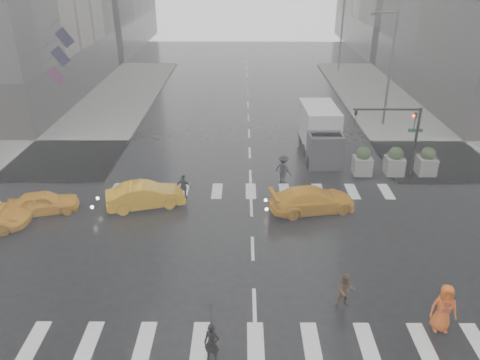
{
  "coord_description": "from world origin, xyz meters",
  "views": [
    {
      "loc": [
        -0.48,
        -18.63,
        12.52
      ],
      "look_at": [
        -0.61,
        2.0,
        2.64
      ],
      "focal_mm": 35.0,
      "sensor_mm": 36.0,
      "label": 1
    }
  ],
  "objects_px": {
    "pedestrian_brown": "(346,290)",
    "pedestrian_orange": "(444,308)",
    "box_truck": "(321,131)",
    "traffic_signal_pole": "(401,129)",
    "taxi_mid": "(145,195)",
    "taxi_front": "(43,202)"
  },
  "relations": [
    {
      "from": "pedestrian_brown",
      "to": "pedestrian_orange",
      "type": "relative_size",
      "value": 0.75
    },
    {
      "from": "box_truck",
      "to": "taxi_mid",
      "type": "bearing_deg",
      "value": -146.66
    },
    {
      "from": "pedestrian_orange",
      "to": "box_truck",
      "type": "xyz_separation_m",
      "value": [
        -2.01,
        16.97,
        0.75
      ]
    },
    {
      "from": "traffic_signal_pole",
      "to": "taxi_mid",
      "type": "bearing_deg",
      "value": -165.16
    },
    {
      "from": "pedestrian_orange",
      "to": "taxi_mid",
      "type": "relative_size",
      "value": 0.46
    },
    {
      "from": "taxi_front",
      "to": "pedestrian_orange",
      "type": "bearing_deg",
      "value": -131.61
    },
    {
      "from": "traffic_signal_pole",
      "to": "pedestrian_orange",
      "type": "bearing_deg",
      "value": -99.2
    },
    {
      "from": "pedestrian_orange",
      "to": "box_truck",
      "type": "height_order",
      "value": "box_truck"
    },
    {
      "from": "pedestrian_brown",
      "to": "pedestrian_orange",
      "type": "distance_m",
      "value": 3.54
    },
    {
      "from": "pedestrian_orange",
      "to": "taxi_front",
      "type": "bearing_deg",
      "value": 161.74
    },
    {
      "from": "pedestrian_brown",
      "to": "pedestrian_orange",
      "type": "height_order",
      "value": "pedestrian_orange"
    },
    {
      "from": "taxi_front",
      "to": "taxi_mid",
      "type": "distance_m",
      "value": 5.39
    },
    {
      "from": "pedestrian_brown",
      "to": "taxi_front",
      "type": "bearing_deg",
      "value": 151.62
    },
    {
      "from": "box_truck",
      "to": "pedestrian_brown",
      "type": "bearing_deg",
      "value": -96.92
    },
    {
      "from": "traffic_signal_pole",
      "to": "pedestrian_brown",
      "type": "distance_m",
      "value": 13.42
    },
    {
      "from": "taxi_front",
      "to": "box_truck",
      "type": "xyz_separation_m",
      "value": [
        16.02,
        8.35,
        1.11
      ]
    },
    {
      "from": "pedestrian_orange",
      "to": "box_truck",
      "type": "distance_m",
      "value": 17.11
    },
    {
      "from": "pedestrian_orange",
      "to": "box_truck",
      "type": "relative_size",
      "value": 0.32
    },
    {
      "from": "taxi_mid",
      "to": "taxi_front",
      "type": "bearing_deg",
      "value": 80.69
    },
    {
      "from": "traffic_signal_pole",
      "to": "box_truck",
      "type": "xyz_separation_m",
      "value": [
        -4.16,
        3.7,
        -1.49
      ]
    },
    {
      "from": "taxi_mid",
      "to": "box_truck",
      "type": "bearing_deg",
      "value": -71.33
    },
    {
      "from": "traffic_signal_pole",
      "to": "box_truck",
      "type": "distance_m",
      "value": 5.77
    }
  ]
}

